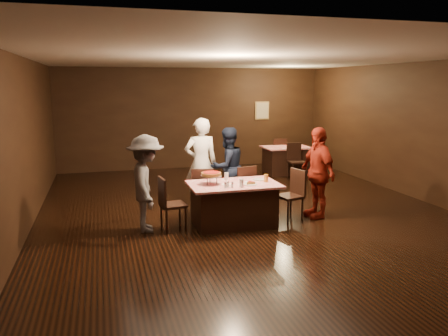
{
  "coord_description": "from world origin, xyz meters",
  "views": [
    {
      "loc": [
        -2.72,
        -8.01,
        2.52
      ],
      "look_at": [
        -0.57,
        -0.43,
        1.0
      ],
      "focal_mm": 35.0,
      "sensor_mm": 36.0,
      "label": 1
    }
  ],
  "objects_px": {
    "glass_front_left": "(242,183)",
    "glass_amber": "(266,178)",
    "chair_end_right": "(290,195)",
    "diner_navy_hoodie": "(227,167)",
    "main_table": "(234,204)",
    "chair_back_near": "(296,161)",
    "diner_grey_knit": "(146,184)",
    "pizza_stand": "(211,174)",
    "back_table": "(286,160)",
    "diner_white_jacket": "(201,163)",
    "glass_back": "(226,176)",
    "plate_empty": "(260,179)",
    "chair_far_right": "(242,188)",
    "chair_end_left": "(173,204)",
    "chair_far_left": "(203,191)",
    "diner_red_shirt": "(317,173)",
    "chair_back_far": "(278,154)"
  },
  "relations": [
    {
      "from": "main_table",
      "to": "chair_end_right",
      "type": "height_order",
      "value": "chair_end_right"
    },
    {
      "from": "chair_far_right",
      "to": "chair_end_right",
      "type": "xyz_separation_m",
      "value": [
        0.7,
        -0.75,
        0.0
      ]
    },
    {
      "from": "diner_white_jacket",
      "to": "glass_front_left",
      "type": "xyz_separation_m",
      "value": [
        0.35,
        -1.6,
        -0.09
      ]
    },
    {
      "from": "diner_red_shirt",
      "to": "glass_back",
      "type": "bearing_deg",
      "value": -103.5
    },
    {
      "from": "diner_grey_knit",
      "to": "glass_back",
      "type": "bearing_deg",
      "value": -78.91
    },
    {
      "from": "chair_far_left",
      "to": "chair_end_right",
      "type": "distance_m",
      "value": 1.68
    },
    {
      "from": "chair_far_left",
      "to": "diner_white_jacket",
      "type": "height_order",
      "value": "diner_white_jacket"
    },
    {
      "from": "diner_navy_hoodie",
      "to": "plate_empty",
      "type": "bearing_deg",
      "value": 84.67
    },
    {
      "from": "chair_end_left",
      "to": "diner_grey_knit",
      "type": "height_order",
      "value": "diner_grey_knit"
    },
    {
      "from": "chair_far_left",
      "to": "glass_front_left",
      "type": "distance_m",
      "value": 1.2
    },
    {
      "from": "chair_far_left",
      "to": "chair_end_left",
      "type": "height_order",
      "value": "same"
    },
    {
      "from": "diner_red_shirt",
      "to": "chair_back_near",
      "type": "bearing_deg",
      "value": 156.4
    },
    {
      "from": "glass_front_left",
      "to": "glass_amber",
      "type": "xyz_separation_m",
      "value": [
        0.55,
        0.25,
        0.0
      ]
    },
    {
      "from": "chair_far_right",
      "to": "diner_red_shirt",
      "type": "height_order",
      "value": "diner_red_shirt"
    },
    {
      "from": "diner_white_jacket",
      "to": "diner_grey_knit",
      "type": "bearing_deg",
      "value": 44.87
    },
    {
      "from": "pizza_stand",
      "to": "glass_amber",
      "type": "relative_size",
      "value": 2.71
    },
    {
      "from": "diner_navy_hoodie",
      "to": "diner_grey_knit",
      "type": "xyz_separation_m",
      "value": [
        -1.79,
        -1.16,
        0.02
      ]
    },
    {
      "from": "chair_far_left",
      "to": "diner_navy_hoodie",
      "type": "bearing_deg",
      "value": -128.49
    },
    {
      "from": "chair_back_far",
      "to": "diner_navy_hoodie",
      "type": "xyz_separation_m",
      "value": [
        -2.55,
        -3.4,
        0.35
      ]
    },
    {
      "from": "diner_white_jacket",
      "to": "chair_back_far",
      "type": "bearing_deg",
      "value": -132.07
    },
    {
      "from": "back_table",
      "to": "glass_amber",
      "type": "relative_size",
      "value": 9.29
    },
    {
      "from": "chair_end_right",
      "to": "glass_back",
      "type": "relative_size",
      "value": 6.79
    },
    {
      "from": "diner_navy_hoodie",
      "to": "chair_far_right",
      "type": "bearing_deg",
      "value": 85.94
    },
    {
      "from": "chair_far_right",
      "to": "chair_end_left",
      "type": "height_order",
      "value": "same"
    },
    {
      "from": "chair_back_near",
      "to": "diner_white_jacket",
      "type": "relative_size",
      "value": 0.51
    },
    {
      "from": "main_table",
      "to": "diner_navy_hoodie",
      "type": "distance_m",
      "value": 1.36
    },
    {
      "from": "chair_far_right",
      "to": "diner_grey_knit",
      "type": "bearing_deg",
      "value": 5.6
    },
    {
      "from": "diner_navy_hoodie",
      "to": "main_table",
      "type": "bearing_deg",
      "value": 58.32
    },
    {
      "from": "chair_far_left",
      "to": "chair_back_near",
      "type": "distance_m",
      "value": 4.13
    },
    {
      "from": "pizza_stand",
      "to": "glass_back",
      "type": "relative_size",
      "value": 2.71
    },
    {
      "from": "chair_back_near",
      "to": "plate_empty",
      "type": "bearing_deg",
      "value": -123.22
    },
    {
      "from": "chair_far_right",
      "to": "plate_empty",
      "type": "xyz_separation_m",
      "value": [
        0.15,
        -0.6,
        0.3
      ]
    },
    {
      "from": "glass_back",
      "to": "diner_navy_hoodie",
      "type": "bearing_deg",
      "value": 72.63
    },
    {
      "from": "plate_empty",
      "to": "chair_end_right",
      "type": "bearing_deg",
      "value": -15.26
    },
    {
      "from": "chair_end_left",
      "to": "glass_amber",
      "type": "xyz_separation_m",
      "value": [
        1.7,
        -0.05,
        0.37
      ]
    },
    {
      "from": "chair_end_left",
      "to": "diner_red_shirt",
      "type": "bearing_deg",
      "value": -96.62
    },
    {
      "from": "chair_back_near",
      "to": "glass_front_left",
      "type": "height_order",
      "value": "chair_back_near"
    },
    {
      "from": "pizza_stand",
      "to": "glass_front_left",
      "type": "distance_m",
      "value": 0.58
    },
    {
      "from": "back_table",
      "to": "chair_back_near",
      "type": "xyz_separation_m",
      "value": [
        0.0,
        -0.7,
        0.09
      ]
    },
    {
      "from": "diner_navy_hoodie",
      "to": "pizza_stand",
      "type": "height_order",
      "value": "diner_navy_hoodie"
    },
    {
      "from": "chair_back_far",
      "to": "chair_end_left",
      "type": "bearing_deg",
      "value": 55.58
    },
    {
      "from": "diner_grey_knit",
      "to": "main_table",
      "type": "bearing_deg",
      "value": -90.28
    },
    {
      "from": "chair_end_right",
      "to": "diner_navy_hoodie",
      "type": "bearing_deg",
      "value": -160.77
    },
    {
      "from": "back_table",
      "to": "diner_white_jacket",
      "type": "relative_size",
      "value": 0.7
    },
    {
      "from": "main_table",
      "to": "chair_far_right",
      "type": "relative_size",
      "value": 1.68
    },
    {
      "from": "chair_back_near",
      "to": "diner_grey_knit",
      "type": "relative_size",
      "value": 0.56
    },
    {
      "from": "back_table",
      "to": "pizza_stand",
      "type": "height_order",
      "value": "pizza_stand"
    },
    {
      "from": "chair_end_right",
      "to": "diner_navy_hoodie",
      "type": "distance_m",
      "value": 1.56
    },
    {
      "from": "back_table",
      "to": "chair_far_left",
      "type": "xyz_separation_m",
      "value": [
        -3.2,
        -3.31,
        0.09
      ]
    },
    {
      "from": "chair_end_right",
      "to": "glass_back",
      "type": "bearing_deg",
      "value": -119.4
    }
  ]
}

